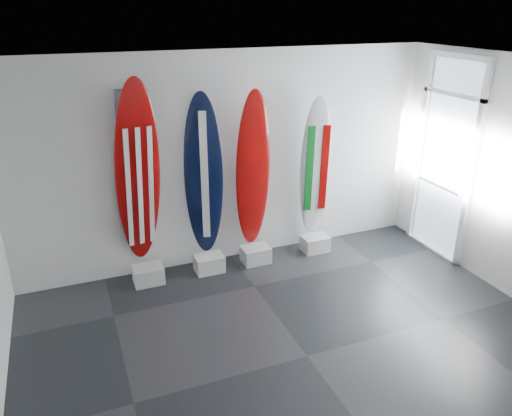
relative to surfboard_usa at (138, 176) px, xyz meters
name	(u,v)px	position (x,y,z in m)	size (l,w,h in m)	color
floor	(307,356)	(1.30, -2.28, -1.51)	(6.00, 6.00, 0.00)	black
ceiling	(321,71)	(1.30, -2.28, 1.49)	(6.00, 6.00, 0.00)	white
wall_back	(229,160)	(1.30, 0.22, -0.01)	(6.00, 6.00, 0.00)	silver
display_block_usa	(148,275)	(0.00, -0.10, -1.39)	(0.40, 0.30, 0.24)	silver
surfboard_usa	(138,176)	(0.00, 0.00, 0.00)	(0.58, 0.08, 2.57)	#800706
display_block_navy	(209,263)	(0.86, -0.10, -1.39)	(0.40, 0.30, 0.24)	silver
surfboard_navy	(204,177)	(0.86, 0.00, -0.12)	(0.52, 0.08, 2.30)	black
display_block_swiss	(256,255)	(1.57, -0.10, -1.39)	(0.40, 0.30, 0.24)	silver
surfboard_swiss	(253,171)	(1.57, 0.00, -0.13)	(0.52, 0.08, 2.29)	#800706
display_block_italy	(315,243)	(2.56, -0.10, -1.39)	(0.40, 0.30, 0.24)	silver
surfboard_italy	(315,168)	(2.56, 0.00, -0.21)	(0.48, 0.08, 2.13)	silver
wall_outlet	(55,265)	(-1.15, 0.20, -1.16)	(0.09, 0.02, 0.13)	silver
glass_door	(445,161)	(4.27, -0.73, -0.08)	(0.12, 1.16, 2.85)	white
balcony	(502,207)	(5.60, -0.73, -1.01)	(2.80, 2.20, 1.20)	slate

